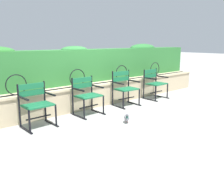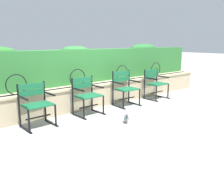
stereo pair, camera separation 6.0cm
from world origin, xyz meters
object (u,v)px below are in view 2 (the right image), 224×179
Objects in this scene: park_chair_centre_left at (87,94)px; park_chair_rightmost at (155,83)px; park_chair_centre_right at (125,87)px; pigeon_near_chairs at (126,118)px; park_chair_leftmost at (36,103)px.

park_chair_centre_left is 2.39m from park_chair_rightmost.
park_chair_centre_right reaches higher than pigeon_near_chairs.
park_chair_rightmost is 2.38m from pigeon_near_chairs.
park_chair_centre_right is (1.20, 0.02, 0.01)m from park_chair_centre_left.
park_chair_centre_left is 0.94× the size of park_chair_centre_right.
pigeon_near_chairs is at bearing -153.82° from park_chair_rightmost.
park_chair_rightmost reaches higher than park_chair_leftmost.
park_chair_leftmost is at bearing -178.91° from park_chair_centre_left.
pigeon_near_chairs is at bearing -74.88° from park_chair_centre_left.
park_chair_rightmost is at bearing 0.60° from park_chair_leftmost.
park_chair_leftmost and park_chair_centre_left have the same top height.
park_chair_leftmost is 0.99× the size of park_chair_rightmost.
park_chair_rightmost is at bearing 0.36° from park_chair_centre_left.
park_chair_centre_right reaches higher than park_chair_leftmost.
park_chair_rightmost reaches higher than pigeon_near_chairs.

